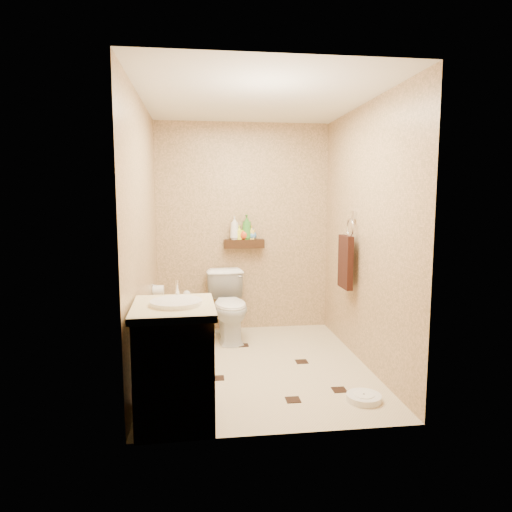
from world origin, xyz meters
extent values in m
plane|color=beige|center=(0.00, 0.00, 0.00)|extent=(2.50, 2.50, 0.00)
cube|color=tan|center=(0.00, 1.25, 1.20)|extent=(2.00, 0.04, 2.40)
cube|color=tan|center=(0.00, -1.25, 1.20)|extent=(2.00, 0.04, 2.40)
cube|color=tan|center=(-1.00, 0.00, 1.20)|extent=(0.04, 2.50, 2.40)
cube|color=tan|center=(1.00, 0.00, 1.20)|extent=(0.04, 2.50, 2.40)
cube|color=silver|center=(0.00, 0.00, 2.40)|extent=(2.00, 2.50, 0.02)
cube|color=#311E0D|center=(0.00, 1.17, 1.02)|extent=(0.46, 0.14, 0.10)
cube|color=black|center=(-0.38, -0.26, 0.00)|extent=(0.11, 0.11, 0.01)
cube|color=black|center=(0.43, 0.04, 0.00)|extent=(0.11, 0.11, 0.01)
cube|color=black|center=(0.18, -0.76, 0.00)|extent=(0.11, 0.11, 0.01)
cube|color=black|center=(-0.60, 0.48, 0.00)|extent=(0.11, 0.11, 0.01)
cube|color=black|center=(0.59, -0.63, 0.00)|extent=(0.11, 0.11, 0.01)
cube|color=black|center=(-0.07, 0.59, 0.00)|extent=(0.11, 0.11, 0.01)
imported|color=white|center=(-0.20, 0.83, 0.37)|extent=(0.49, 0.77, 0.74)
cube|color=brown|center=(-0.70, -0.95, 0.39)|extent=(0.54, 0.65, 0.77)
cube|color=beige|center=(-0.70, -0.95, 0.80)|extent=(0.58, 0.69, 0.05)
cylinder|color=white|center=(-0.68, -0.95, 0.83)|extent=(0.36, 0.36, 0.05)
cylinder|color=silver|center=(-0.68, -0.73, 0.89)|extent=(0.03, 0.03, 0.12)
cylinder|color=white|center=(0.72, -0.84, 0.02)|extent=(0.32, 0.32, 0.05)
cylinder|color=white|center=(0.72, -0.84, 0.05)|extent=(0.16, 0.16, 0.01)
cylinder|color=#1B6E66|center=(-0.66, 1.07, 0.06)|extent=(0.12, 0.12, 0.13)
cylinder|color=white|center=(-0.66, 1.07, 0.30)|extent=(0.02, 0.02, 0.36)
sphere|color=white|center=(-0.66, 1.07, 0.47)|extent=(0.08, 0.08, 0.08)
cube|color=silver|center=(0.98, 0.25, 1.38)|extent=(0.03, 0.06, 0.08)
torus|color=silver|center=(0.95, 0.25, 1.26)|extent=(0.02, 0.19, 0.19)
cube|color=black|center=(0.91, 0.25, 0.92)|extent=(0.06, 0.30, 0.52)
cylinder|color=white|center=(-0.94, 0.65, 0.60)|extent=(0.11, 0.11, 0.11)
cylinder|color=silver|center=(-0.98, 0.65, 0.66)|extent=(0.04, 0.02, 0.02)
imported|color=silver|center=(-0.11, 1.17, 1.21)|extent=(0.12, 0.12, 0.27)
imported|color=#E8F333|center=(-0.05, 1.17, 1.15)|extent=(0.10, 0.10, 0.16)
imported|color=#D54619|center=(0.00, 1.17, 1.15)|extent=(0.16, 0.16, 0.15)
imported|color=#37842C|center=(0.03, 1.17, 1.21)|extent=(0.14, 0.14, 0.29)
imported|color=#ECC44E|center=(0.09, 1.17, 1.15)|extent=(0.09, 0.09, 0.17)
imported|color=#487DB5|center=(0.10, 1.17, 1.13)|extent=(0.14, 0.14, 0.13)
camera|label=1|loc=(-0.52, -4.04, 1.55)|focal=32.00mm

